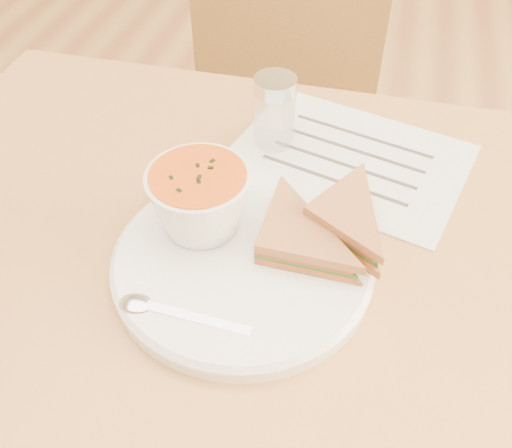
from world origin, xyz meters
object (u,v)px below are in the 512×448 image
(dining_table, at_px, (266,408))
(condiment_shaker, at_px, (275,112))
(soup_bowl, at_px, (200,203))
(plate, at_px, (243,262))
(chair_far, at_px, (270,153))

(dining_table, relative_size, condiment_shaker, 10.01)
(soup_bowl, bearing_deg, plate, -30.33)
(chair_far, relative_size, plate, 3.29)
(condiment_shaker, bearing_deg, soup_bowl, -101.77)
(dining_table, height_order, condiment_shaker, condiment_shaker)
(dining_table, relative_size, plate, 3.53)
(dining_table, distance_m, soup_bowl, 0.44)
(chair_far, distance_m, condiment_shaker, 0.47)
(chair_far, height_order, plate, chair_far)
(chair_far, distance_m, soup_bowl, 0.62)
(soup_bowl, xyz_separation_m, condiment_shaker, (0.04, 0.19, -0.00))
(plate, distance_m, soup_bowl, 0.08)
(plate, xyz_separation_m, condiment_shaker, (-0.01, 0.23, 0.04))
(condiment_shaker, bearing_deg, dining_table, -78.81)
(dining_table, xyz_separation_m, plate, (-0.02, -0.03, 0.38))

